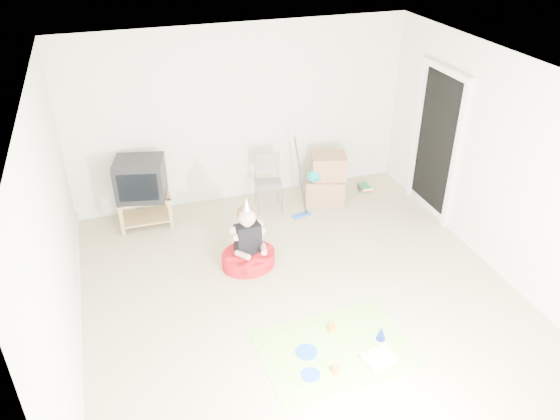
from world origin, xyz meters
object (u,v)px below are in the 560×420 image
object	(u,v)px
tv_stand	(145,208)
crt_tv	(140,179)
folding_chair	(268,184)
cardboard_boxes	(326,179)
birthday_cake	(379,359)
seated_woman	(248,251)

from	to	relation	value
tv_stand	crt_tv	size ratio (longest dim) A/B	1.13
folding_chair	cardboard_boxes	bearing A→B (deg)	-0.24
tv_stand	folding_chair	distance (m)	1.79
crt_tv	tv_stand	bearing A→B (deg)	-166.71
tv_stand	birthday_cake	size ratio (longest dim) A/B	2.15
tv_stand	seated_woman	bearing A→B (deg)	-51.55
tv_stand	birthday_cake	distance (m)	3.92
tv_stand	birthday_cake	xyz separation A→B (m)	(1.92, -3.41, -0.23)
crt_tv	seated_woman	world-z (taller)	crt_tv
tv_stand	seated_woman	world-z (taller)	seated_woman
tv_stand	crt_tv	distance (m)	0.46
folding_chair	cardboard_boxes	distance (m)	0.90
tv_stand	folding_chair	world-z (taller)	folding_chair
birthday_cake	crt_tv	bearing A→B (deg)	119.41
seated_woman	birthday_cake	world-z (taller)	seated_woman
crt_tv	cardboard_boxes	world-z (taller)	crt_tv
crt_tv	birthday_cake	xyz separation A→B (m)	(1.92, -3.41, -0.69)
tv_stand	seated_woman	size ratio (longest dim) A/B	0.74
tv_stand	cardboard_boxes	xyz separation A→B (m)	(2.68, -0.14, 0.09)
cardboard_boxes	folding_chair	bearing A→B (deg)	179.76
crt_tv	birthday_cake	bearing A→B (deg)	-47.30
tv_stand	birthday_cake	bearing A→B (deg)	-60.59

